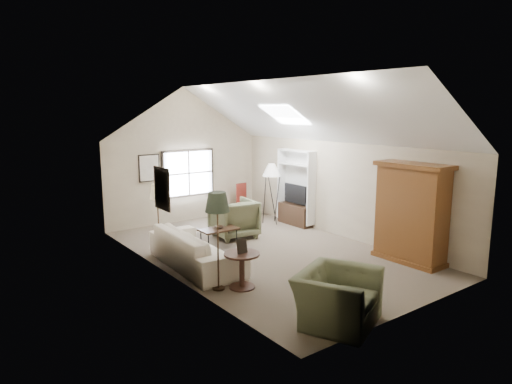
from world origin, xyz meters
TOP-DOWN VIEW (x-y plane):
  - room_shell at (0.00, 0.00)m, footprint 5.01×8.01m
  - window at (0.10, 3.96)m, footprint 1.72×0.08m
  - skylight at (1.30, 0.90)m, footprint 0.80×1.20m
  - wall_art at (-1.88, 1.94)m, footprint 1.97×3.71m
  - armoire at (2.18, -2.40)m, footprint 0.60×1.50m
  - tv_alcove at (2.34, 1.60)m, footprint 0.32×1.30m
  - media_console at (2.32, 1.60)m, footprint 0.34×1.18m
  - tv_panel at (2.32, 1.60)m, footprint 0.05×0.90m
  - sofa at (-1.80, 0.15)m, footprint 1.21×2.78m
  - armchair_near at (-1.32, -3.54)m, footprint 1.64×1.56m
  - armchair_far at (0.15, 1.59)m, footprint 1.19×1.21m
  - coffee_table at (-0.68, 1.01)m, footprint 0.95×0.55m
  - bowl at (-0.68, 1.01)m, footprint 0.23×0.23m
  - side_table at (-1.70, -1.45)m, footprint 0.72×0.72m
  - side_chair at (1.75, 3.34)m, footprint 0.45×0.45m
  - tripod_lamp at (1.84, 2.12)m, footprint 0.69×0.69m
  - dark_lamp at (-2.10, -1.25)m, footprint 0.48×0.48m
  - tan_lamp at (-2.10, 1.35)m, footprint 0.36×0.36m

SIDE VIEW (x-z plane):
  - coffee_table at x=-0.68m, z-range 0.00..0.48m
  - media_console at x=2.32m, z-range 0.00..0.60m
  - side_table at x=-1.70m, z-range 0.00..0.68m
  - sofa at x=-1.80m, z-range 0.00..0.80m
  - armchair_near at x=-1.32m, z-range 0.00..0.84m
  - armchair_far at x=0.15m, z-range 0.00..1.00m
  - bowl at x=-0.68m, z-range 0.48..0.53m
  - side_chair at x=1.75m, z-range 0.00..1.04m
  - tan_lamp at x=-2.10m, z-range 0.00..1.71m
  - tripod_lamp at x=1.84m, z-range 0.00..1.82m
  - tv_panel at x=2.32m, z-range 0.65..1.20m
  - dark_lamp at x=-2.10m, z-range 0.00..1.90m
  - armoire at x=2.18m, z-range 0.00..2.20m
  - tv_alcove at x=2.34m, z-range 0.10..2.20m
  - window at x=0.10m, z-range 0.74..2.16m
  - wall_art at x=-1.88m, z-range 1.29..2.17m
  - room_shell at x=0.00m, z-range 1.21..5.21m
  - skylight at x=1.30m, z-range 2.96..3.48m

